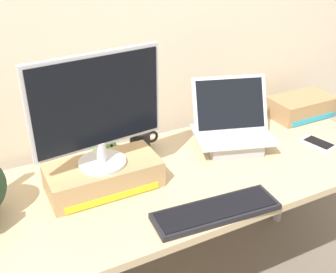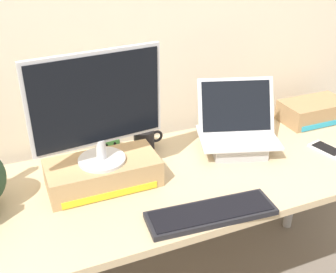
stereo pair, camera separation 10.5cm
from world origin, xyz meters
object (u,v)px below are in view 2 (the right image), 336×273
(desktop_monitor, at_px, (97,107))
(toner_box_cyan, at_px, (313,111))
(coffee_mug, at_px, (145,139))
(cell_phone, at_px, (327,149))
(open_laptop, at_px, (237,137))
(toner_box_yellow, at_px, (103,173))
(external_keyboard, at_px, (211,213))
(plush_toy, at_px, (108,142))

(desktop_monitor, distance_m, toner_box_cyan, 1.14)
(coffee_mug, xyz_separation_m, cell_phone, (0.72, -0.32, -0.04))
(desktop_monitor, height_order, open_laptop, desktop_monitor)
(toner_box_yellow, xyz_separation_m, toner_box_cyan, (1.09, 0.14, -0.00))
(toner_box_yellow, height_order, coffee_mug, toner_box_yellow)
(cell_phone, height_order, toner_box_cyan, toner_box_cyan)
(open_laptop, bearing_deg, toner_box_cyan, 29.72)
(external_keyboard, distance_m, plush_toy, 0.58)
(open_laptop, relative_size, coffee_mug, 2.94)
(open_laptop, bearing_deg, toner_box_yellow, -158.60)
(cell_phone, relative_size, plush_toy, 1.58)
(toner_box_yellow, height_order, toner_box_cyan, toner_box_yellow)
(open_laptop, bearing_deg, external_keyboard, -113.19)
(desktop_monitor, bearing_deg, toner_box_cyan, 1.67)
(external_keyboard, bearing_deg, coffee_mug, 100.26)
(toner_box_cyan, bearing_deg, plush_toy, 175.59)
(plush_toy, bearing_deg, toner_box_cyan, -4.41)
(open_laptop, height_order, plush_toy, open_laptop)
(external_keyboard, relative_size, toner_box_cyan, 1.41)
(external_keyboard, bearing_deg, open_laptop, 53.80)
(open_laptop, distance_m, plush_toy, 0.55)
(cell_phone, bearing_deg, open_laptop, 142.58)
(open_laptop, relative_size, plush_toy, 3.81)
(coffee_mug, bearing_deg, plush_toy, 170.90)
(desktop_monitor, bearing_deg, cell_phone, -13.14)
(desktop_monitor, xyz_separation_m, external_keyboard, (0.28, -0.32, -0.31))
(desktop_monitor, height_order, coffee_mug, desktop_monitor)
(cell_phone, relative_size, toner_box_cyan, 0.50)
(coffee_mug, height_order, toner_box_cyan, toner_box_cyan)
(open_laptop, xyz_separation_m, plush_toy, (-0.52, 0.18, -0.01))
(external_keyboard, bearing_deg, cell_phone, 21.30)
(toner_box_yellow, relative_size, toner_box_cyan, 1.28)
(toner_box_yellow, xyz_separation_m, external_keyboard, (0.29, -0.32, -0.04))
(plush_toy, relative_size, toner_box_cyan, 0.32)
(toner_box_yellow, relative_size, desktop_monitor, 0.86)
(coffee_mug, distance_m, plush_toy, 0.16)
(open_laptop, bearing_deg, plush_toy, 178.31)
(external_keyboard, bearing_deg, toner_box_yellow, 136.31)
(toner_box_yellow, distance_m, external_keyboard, 0.43)
(toner_box_yellow, relative_size, cell_phone, 2.58)
(coffee_mug, relative_size, cell_phone, 0.82)
(open_laptop, relative_size, external_keyboard, 0.85)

